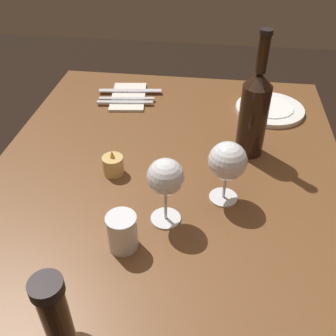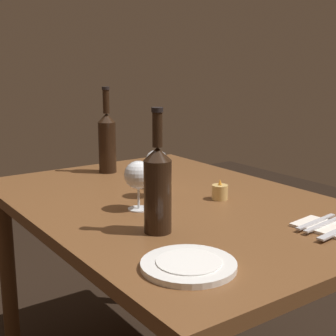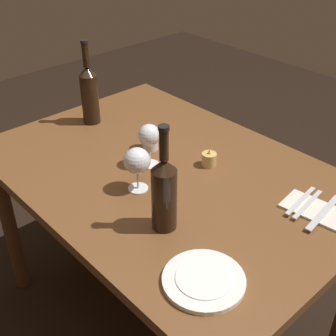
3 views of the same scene
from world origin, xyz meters
TOP-DOWN VIEW (x-y plane):
  - dining_table at (0.00, 0.00)m, footprint 1.30×0.90m
  - wine_glass_left at (-0.07, -0.02)m, footprint 0.08×0.08m
  - wine_glass_right at (0.02, -0.14)m, footprint 0.09×0.09m
  - wine_bottle_second at (0.21, -0.20)m, footprint 0.07×0.07m
  - water_tumbler at (-0.16, 0.06)m, footprint 0.06×0.06m
  - votive_candle at (0.07, 0.13)m, footprint 0.05×0.05m
  - dinner_plate at (0.44, -0.28)m, footprint 0.21×0.21m
  - folded_napkin at (0.47, 0.18)m, footprint 0.20×0.13m
  - fork_inner at (0.44, 0.18)m, footprint 0.04×0.18m
  - fork_outer at (0.42, 0.18)m, footprint 0.04×0.18m
  - table_knife at (0.50, 0.18)m, footprint 0.05×0.21m

SIDE VIEW (x-z plane):
  - dining_table at x=0.00m, z-range 0.28..1.02m
  - folded_napkin at x=0.47m, z-range 0.74..0.75m
  - dinner_plate at x=0.44m, z-range 0.74..0.76m
  - fork_inner at x=0.44m, z-range 0.75..0.75m
  - fork_outer at x=0.42m, z-range 0.75..0.75m
  - table_knife at x=0.50m, z-range 0.75..0.75m
  - votive_candle at x=0.07m, z-range 0.73..0.80m
  - water_tumbler at x=-0.16m, z-range 0.74..0.82m
  - wine_glass_right at x=0.02m, z-range 0.77..0.92m
  - wine_glass_left at x=-0.07m, z-range 0.78..0.93m
  - wine_bottle_second at x=0.21m, z-range 0.70..1.03m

